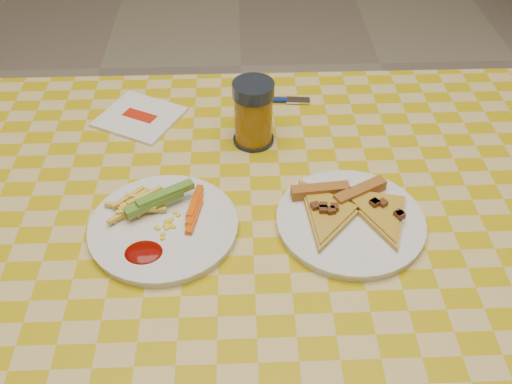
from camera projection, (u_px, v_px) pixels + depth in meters
table at (252, 252)px, 0.94m from camera, size 1.28×0.88×0.76m
plate_left at (164, 228)px, 0.87m from camera, size 0.28×0.28×0.01m
plate_right at (350, 222)px, 0.88m from camera, size 0.27×0.27×0.01m
fries_veggies at (158, 214)px, 0.87m from camera, size 0.17×0.16×0.04m
pizza_slices at (351, 210)px, 0.88m from camera, size 0.24×0.21×0.02m
drink_glass at (253, 114)px, 1.00m from camera, size 0.07×0.07×0.12m
napkin at (140, 117)px, 1.09m from camera, size 0.18×0.18×0.01m
fork at (274, 100)px, 1.13m from camera, size 0.15×0.03×0.01m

